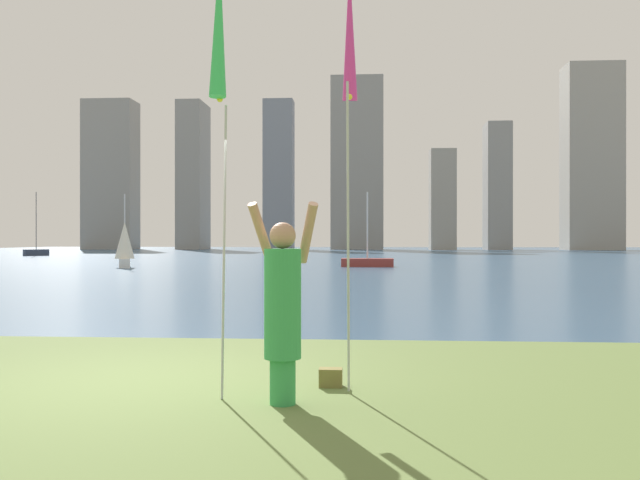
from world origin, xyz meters
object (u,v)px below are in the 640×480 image
person (283,304)px  kite_flag_left (219,31)px  sailboat_0 (36,252)px  kite_flag_right (350,41)px  bag (331,378)px  sailboat_2 (367,262)px  sailboat_3 (125,245)px

person → kite_flag_left: (-0.60, 0.00, 2.55)m
sailboat_0 → person: bearing=-60.8°
kite_flag_right → kite_flag_left: bearing=-145.4°
kite_flag_left → bag: 3.60m
bag → sailboat_2: (0.45, 29.79, 0.18)m
kite_flag_left → sailboat_2: (1.46, 30.53, -3.20)m
sailboat_3 → person: bearing=-67.0°
kite_flag_left → person: bearing=-0.0°
sailboat_2 → kite_flag_right: bearing=-90.5°
kite_flag_left → sailboat_3: kite_flag_left is taller
bag → kite_flag_right: bearing=23.0°
sailboat_0 → sailboat_2: 37.20m
sailboat_2 → bag: bearing=-90.9°
kite_flag_right → sailboat_0: (-29.83, 51.58, -3.21)m
kite_flag_left → bag: kite_flag_left is taller
sailboat_0 → sailboat_3: (17.16, -23.94, 0.84)m
kite_flag_left → kite_flag_right: size_ratio=0.98×
kite_flag_left → kite_flag_right: (1.20, 0.83, 0.12)m
bag → sailboat_0: (-29.64, 51.66, 0.29)m
kite_flag_right → sailboat_2: bearing=89.5°
person → kite_flag_left: kite_flag_left is taller
person → bag: 1.19m
kite_flag_left → bag: (1.01, 0.75, -3.38)m
kite_flag_right → bag: 3.51m
sailboat_2 → sailboat_3: size_ratio=1.05×
person → sailboat_3: 30.92m
sailboat_2 → person: bearing=-91.6°
bag → sailboat_0: bearing=119.8°
person → sailboat_2: (0.86, 30.53, -0.65)m
kite_flag_left → sailboat_3: bearing=112.0°
sailboat_0 → bag: bearing=-60.2°
bag → sailboat_2: bearing=89.1°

